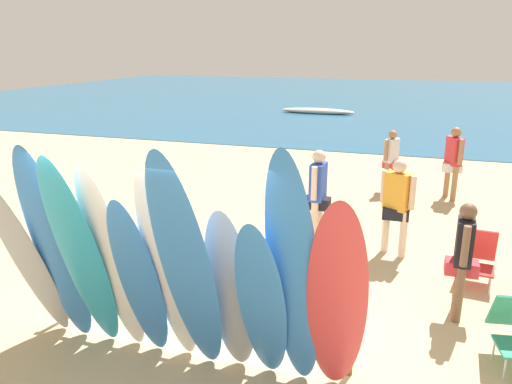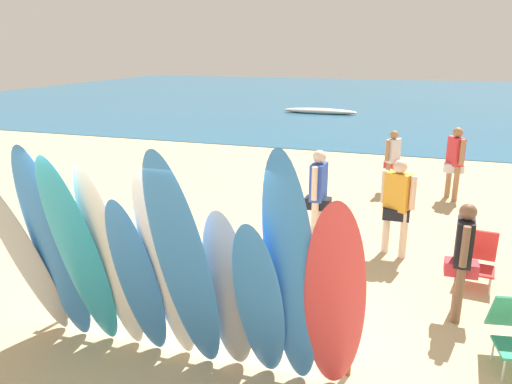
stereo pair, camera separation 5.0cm
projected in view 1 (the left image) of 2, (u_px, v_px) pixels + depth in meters
The scene contains 21 objects.
ground at pixel (350, 142), 18.79m from camera, with size 60.00×60.00×0.00m, color tan.
ocean_water at pixel (385, 97), 35.13m from camera, with size 60.00×40.00×0.02m, color #235B7F.
surfboard_rack at pixel (193, 306), 5.88m from camera, with size 3.86×0.07×0.64m.
surfboard_grey_0 at pixel (28, 261), 5.68m from camera, with size 0.53×0.06×2.36m, color #999EA3.
surfboard_blue_1 at pixel (56, 251), 5.50m from camera, with size 0.52×0.08×2.67m, color #337AD1.
surfboard_teal_2 at pixel (82, 259), 5.37m from camera, with size 0.51×0.08×2.64m, color #289EC6.
surfboard_white_3 at pixel (112, 264), 5.39m from camera, with size 0.49×0.07×2.48m, color white.
surfboard_blue_4 at pixel (139, 281), 5.35m from camera, with size 0.51×0.07×2.15m, color #337AD1.
surfboard_white_5 at pixel (168, 273), 5.19m from camera, with size 0.47×0.07×2.47m, color white.
surfboard_blue_6 at pixel (188, 273), 4.85m from camera, with size 0.55×0.06×2.86m, color #337AD1.
surfboard_grey_7 at pixel (231, 294), 5.11m from camera, with size 0.51×0.07×2.10m, color #999EA3.
surfboard_blue_8 at pixel (262, 306), 4.89m from camera, with size 0.49×0.06×2.16m, color #337AD1.
surfboard_blue_9 at pixel (294, 280), 4.67m from camera, with size 0.51×0.07×2.83m, color #337AD1.
surfboard_red_10 at pixel (337, 304), 4.65m from camera, with size 0.58×0.08×2.41m, color #D13D42.
beachgoer_by_water at pixel (397, 201), 8.35m from camera, with size 0.58×0.39×1.69m.
beachgoer_strolling at pixel (391, 156), 12.20m from camera, with size 0.40×0.51×1.52m.
beachgoer_midbeach at pixel (463, 253), 6.41m from camera, with size 0.41×0.60×1.59m.
beachgoer_near_rack at pixel (453, 158), 11.50m from camera, with size 0.44×0.59×1.71m.
beachgoer_photographing at pixel (318, 191), 8.81m from camera, with size 0.45×0.66×1.75m.
beach_chair_red at pixel (477, 256), 7.47m from camera, with size 0.58×0.69×0.84m.
distant_boat at pixel (317, 111), 26.58m from camera, with size 4.04×0.85×0.32m.
Camera 1 is at (2.34, -4.76, 3.48)m, focal length 34.69 mm.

